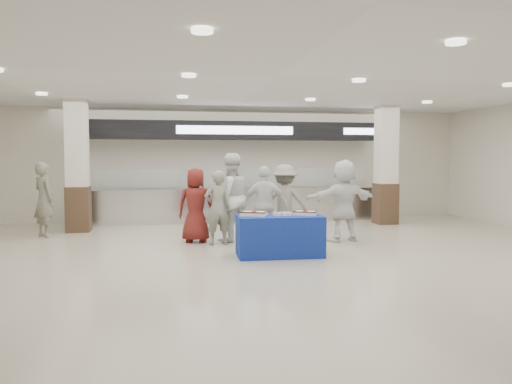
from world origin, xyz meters
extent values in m
plane|color=#BEB7A3|center=(0.00, 0.00, 0.00)|extent=(14.00, 14.00, 0.00)
cube|color=silver|center=(0.00, 5.40, 0.45)|extent=(8.00, 0.80, 0.90)
cube|color=silver|center=(0.00, 5.40, 0.92)|extent=(8.00, 0.85, 0.04)
cube|color=white|center=(0.00, 5.10, 1.25)|extent=(7.60, 0.02, 0.50)
cube|color=black|center=(0.00, 5.40, 2.55)|extent=(8.40, 0.70, 0.50)
cube|color=silver|center=(0.00, 5.04, 2.55)|extent=(3.20, 0.03, 0.22)
cube|color=silver|center=(3.80, 5.04, 2.55)|extent=(1.40, 0.03, 0.18)
cube|color=#382519|center=(-4.00, 4.20, 0.55)|extent=(0.55, 0.55, 1.10)
cube|color=silver|center=(-4.00, 4.20, 2.15)|extent=(0.50, 0.50, 2.10)
cube|color=#382519|center=(4.00, 4.20, 0.55)|extent=(0.55, 0.55, 1.10)
cube|color=silver|center=(4.00, 4.20, 2.15)|extent=(0.50, 0.50, 2.10)
cube|color=navy|center=(0.14, 0.35, 0.38)|extent=(1.58, 0.84, 0.75)
cube|color=white|center=(-0.32, 0.41, 0.79)|extent=(0.55, 0.49, 0.07)
cube|color=#432913|center=(-0.32, 0.41, 0.83)|extent=(0.55, 0.49, 0.02)
cylinder|color=#A6171E|center=(-0.32, 0.41, 0.83)|extent=(0.13, 0.13, 0.01)
cube|color=white|center=(0.63, 0.36, 0.78)|extent=(0.51, 0.46, 0.06)
cube|color=#432913|center=(0.63, 0.36, 0.83)|extent=(0.51, 0.46, 0.02)
cylinder|color=#A6171E|center=(0.63, 0.36, 0.82)|extent=(0.12, 0.12, 0.01)
cube|color=#B8B8BD|center=(0.20, 0.32, 0.76)|extent=(0.39, 0.31, 0.01)
imported|color=maroon|center=(-1.27, 2.13, 0.80)|extent=(0.88, 0.69, 1.59)
imported|color=slate|center=(-0.85, 1.76, 0.77)|extent=(0.63, 0.49, 1.54)
imported|color=white|center=(-0.53, 2.15, 0.95)|extent=(1.11, 0.98, 1.90)
imported|color=white|center=(0.15, 1.73, 0.81)|extent=(1.01, 0.57, 1.63)
imported|color=slate|center=(0.68, 2.15, 0.83)|extent=(1.19, 0.87, 1.65)
imported|color=white|center=(1.87, 1.69, 0.88)|extent=(1.71, 0.82, 1.77)
imported|color=slate|center=(-4.62, 3.47, 0.86)|extent=(0.71, 0.74, 1.71)
camera|label=1|loc=(-1.92, -8.49, 1.81)|focal=35.00mm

